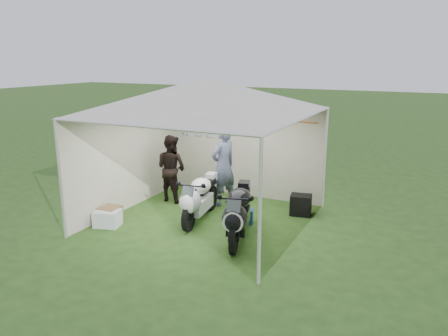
{
  "coord_description": "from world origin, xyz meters",
  "views": [
    {
      "loc": [
        4.21,
        -7.68,
        3.39
      ],
      "look_at": [
        0.25,
        0.35,
        1.11
      ],
      "focal_mm": 35.0,
      "sensor_mm": 36.0,
      "label": 1
    }
  ],
  "objects": [
    {
      "name": "paddock_stand",
      "position": [
        0.76,
        0.26,
        0.15
      ],
      "size": [
        0.44,
        0.35,
        0.29
      ],
      "primitive_type": "cube",
      "rotation": [
        0.0,
        0.0,
        0.29
      ],
      "color": "blue",
      "rests_on": "ground"
    },
    {
      "name": "motorcycle_black",
      "position": [
        1.03,
        -0.63,
        0.56
      ],
      "size": [
        0.86,
        1.98,
        1.0
      ],
      "rotation": [
        0.0,
        0.0,
        0.29
      ],
      "color": "black",
      "rests_on": "ground"
    },
    {
      "name": "ground",
      "position": [
        0.0,
        0.0,
        0.0
      ],
      "size": [
        80.0,
        80.0,
        0.0
      ],
      "primitive_type": "plane",
      "color": "#28471A",
      "rests_on": "ground"
    },
    {
      "name": "equipment_box",
      "position": [
        1.7,
        1.25,
        0.23
      ],
      "size": [
        0.51,
        0.44,
        0.45
      ],
      "primitive_type": "cube",
      "rotation": [
        0.0,
        0.0,
        0.19
      ],
      "color": "black",
      "rests_on": "ground"
    },
    {
      "name": "crate_1",
      "position": [
        -1.75,
        -1.0,
        0.18
      ],
      "size": [
        0.42,
        0.42,
        0.35
      ],
      "primitive_type": "cube",
      "rotation": [
        0.0,
        0.0,
        0.07
      ],
      "color": "brown",
      "rests_on": "ground"
    },
    {
      "name": "person_dark_jacket",
      "position": [
        -1.4,
        0.85,
        0.81
      ],
      "size": [
        0.86,
        0.72,
        1.61
      ],
      "primitive_type": "imported",
      "rotation": [
        0.0,
        0.0,
        2.99
      ],
      "color": "black",
      "rests_on": "ground"
    },
    {
      "name": "motorcycle_white",
      "position": [
        -0.13,
        -0.09,
        0.52
      ],
      "size": [
        0.6,
        1.89,
        0.93
      ],
      "rotation": [
        0.0,
        0.0,
        0.15
      ],
      "color": "black",
      "rests_on": "ground"
    },
    {
      "name": "person_blue_jacket",
      "position": [
        -0.14,
        1.12,
        0.94
      ],
      "size": [
        0.66,
        0.8,
        1.89
      ],
      "primitive_type": "imported",
      "rotation": [
        0.0,
        0.0,
        -1.93
      ],
      "color": "slate",
      "rests_on": "ground"
    },
    {
      "name": "canopy_tent",
      "position": [
        -0.0,
        0.03,
        2.58
      ],
      "size": [
        5.66,
        5.66,
        3.0
      ],
      "color": "silver",
      "rests_on": "ground"
    },
    {
      "name": "crate_0",
      "position": [
        -1.68,
        -1.16,
        0.17
      ],
      "size": [
        0.59,
        0.52,
        0.33
      ],
      "primitive_type": "cube",
      "rotation": [
        0.0,
        0.0,
        0.29
      ],
      "color": "silver",
      "rests_on": "ground"
    }
  ]
}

